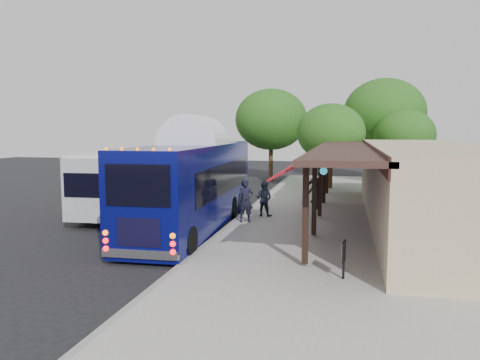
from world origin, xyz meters
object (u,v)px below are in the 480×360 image
Objects in this scene: city_bus at (143,176)px; ped_a at (246,201)px; coach_bus at (194,180)px; ped_d at (315,193)px; sign_board at (344,253)px; ped_b at (264,199)px; ped_c at (315,187)px.

city_bus is 6.25× the size of ped_a.
coach_bus is at bearing -176.09° from ped_a.
coach_bus is at bearing -47.02° from city_bus.
city_bus is at bearing 134.06° from coach_bus.
coach_bus is at bearing 34.94° from ped_d.
ped_d is 11.56m from sign_board.
ped_d is (2.24, 2.65, -0.02)m from ped_b.
ped_d is (4.85, 5.23, -1.12)m from coach_bus.
ped_a is 8.44m from sign_board.
ped_a reaches higher than ped_c.
ped_b is 3.47m from ped_d.
ped_d is (9.17, 1.05, -0.79)m from city_bus.
coach_bus is 9.00m from sign_board.
ped_c is at bearing 105.24° from sign_board.
ped_a is 5.07m from ped_d.
coach_bus reaches higher than city_bus.
city_bus reaches higher than ped_d.
coach_bus reaches higher than ped_b.
ped_d is at bearing 59.39° from ped_c.
ped_c is at bearing -98.90° from ped_d.
coach_bus reaches higher than ped_d.
ped_a reaches higher than sign_board.
ped_c is 1.09× the size of ped_d.
city_bus reaches higher than ped_c.
city_bus is at bearing 144.05° from sign_board.
ped_a reaches higher than ped_b.
ped_d reaches higher than sign_board.
ped_c is 13.58m from sign_board.
ped_b is at bearing -15.91° from city_bus.
ped_c is (2.12, 4.66, 0.05)m from ped_b.
city_bus is at bearing -15.24° from ped_c.
ped_d is at bearing -118.96° from ped_b.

